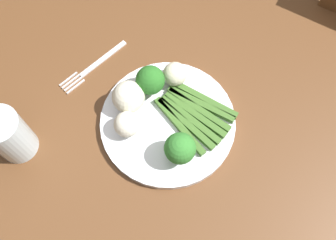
{
  "coord_description": "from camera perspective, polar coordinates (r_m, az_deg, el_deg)",
  "views": [
    {
      "loc": [
        -0.19,
        0.25,
        1.46
      ],
      "look_at": [
        -0.0,
        0.03,
        0.76
      ],
      "focal_mm": 42.47,
      "sensor_mm": 36.0,
      "label": 1
    }
  ],
  "objects": [
    {
      "name": "ground_plane",
      "position": [
        1.5,
        0.71,
        -10.78
      ],
      "size": [
        6.0,
        6.0,
        0.02
      ],
      "primitive_type": "cube",
      "color": "gray"
    },
    {
      "name": "dining_table",
      "position": [
        0.88,
        1.18,
        -1.99
      ],
      "size": [
        1.29,
        0.84,
        0.74
      ],
      "color": "brown",
      "rests_on": "ground_plane"
    },
    {
      "name": "plate",
      "position": [
        0.77,
        0.0,
        -0.36
      ],
      "size": [
        0.26,
        0.26,
        0.01
      ],
      "primitive_type": "cylinder",
      "color": "white",
      "rests_on": "dining_table"
    },
    {
      "name": "asparagus_bundle",
      "position": [
        0.76,
        3.7,
        0.89
      ],
      "size": [
        0.15,
        0.11,
        0.01
      ],
      "rotation": [
        0.0,
        0.0,
        3.19
      ],
      "color": "#3D6626",
      "rests_on": "plate"
    },
    {
      "name": "broccoli_back_right",
      "position": [
        0.7,
        1.74,
        -4.12
      ],
      "size": [
        0.06,
        0.06,
        0.07
      ],
      "color": "#609E3D",
      "rests_on": "plate"
    },
    {
      "name": "broccoli_back",
      "position": [
        0.75,
        -2.36,
        5.89
      ],
      "size": [
        0.06,
        0.06,
        0.07
      ],
      "color": "#568E33",
      "rests_on": "plate"
    },
    {
      "name": "cauliflower_edge",
      "position": [
        0.73,
        -5.93,
        -0.62
      ],
      "size": [
        0.05,
        0.05,
        0.05
      ],
      "primitive_type": "sphere",
      "color": "white",
      "rests_on": "plate"
    },
    {
      "name": "cauliflower_near_center",
      "position": [
        0.75,
        -5.71,
        3.32
      ],
      "size": [
        0.06,
        0.06,
        0.06
      ],
      "primitive_type": "sphere",
      "color": "silver",
      "rests_on": "plate"
    },
    {
      "name": "cauliflower_mid",
      "position": [
        0.78,
        1.01,
        6.61
      ],
      "size": [
        0.05,
        0.05,
        0.05
      ],
      "primitive_type": "sphere",
      "color": "beige",
      "rests_on": "plate"
    },
    {
      "name": "fork",
      "position": [
        0.84,
        -10.6,
        7.61
      ],
      "size": [
        0.03,
        0.17,
        0.0
      ],
      "rotation": [
        0.0,
        0.0,
        1.47
      ],
      "color": "silver",
      "rests_on": "dining_table"
    },
    {
      "name": "water_glass",
      "position": [
        0.76,
        -21.84,
        -2.05
      ],
      "size": [
        0.07,
        0.07,
        0.11
      ],
      "primitive_type": "cylinder",
      "color": "silver",
      "rests_on": "dining_table"
    }
  ]
}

